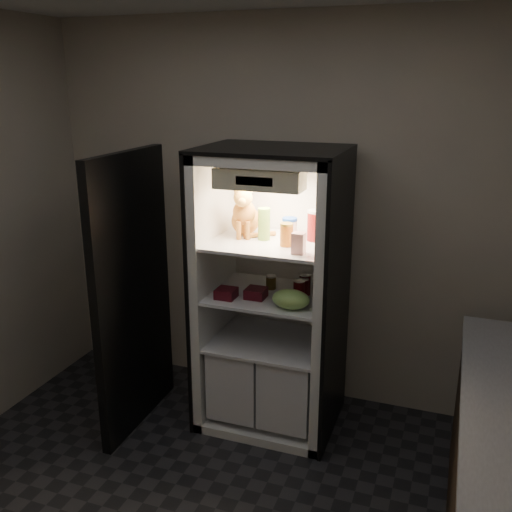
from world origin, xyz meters
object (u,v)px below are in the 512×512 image
at_px(grape_bag, 291,299).
at_px(berry_box_left, 226,293).
at_px(cream_carton, 299,243).
at_px(pepper_jar, 316,225).
at_px(soda_can_b, 303,288).
at_px(condiment_jar, 271,282).
at_px(mayo_tub, 290,228).
at_px(soda_can_c, 299,291).
at_px(refrigerator, 273,311).
at_px(salsa_jar, 286,235).
at_px(soda_can_a, 305,285).
at_px(parmesan_shaker, 264,224).
at_px(berry_box_right, 256,293).
at_px(tabby_cat, 245,215).

height_order(grape_bag, berry_box_left, grape_bag).
height_order(cream_carton, berry_box_left, cream_carton).
bearing_deg(pepper_jar, soda_can_b, -109.60).
bearing_deg(condiment_jar, berry_box_left, -129.88).
relative_size(mayo_tub, condiment_jar, 1.46).
height_order(soda_can_b, soda_can_c, soda_can_c).
xyz_separation_m(refrigerator, berry_box_left, (-0.24, -0.23, 0.18)).
bearing_deg(grape_bag, refrigerator, 127.56).
distance_m(salsa_jar, soda_can_b, 0.38).
distance_m(cream_carton, soda_can_a, 0.42).
relative_size(soda_can_b, condiment_jar, 1.33).
relative_size(parmesan_shaker, berry_box_right, 1.63).
height_order(tabby_cat, cream_carton, tabby_cat).
xyz_separation_m(refrigerator, soda_can_b, (0.22, -0.06, 0.21)).
height_order(pepper_jar, cream_carton, pepper_jar).
distance_m(cream_carton, soda_can_c, 0.37).
relative_size(soda_can_b, grape_bag, 0.53).
distance_m(cream_carton, grape_bag, 0.36).
height_order(condiment_jar, berry_box_left, condiment_jar).
bearing_deg(tabby_cat, berry_box_right, -67.57).
bearing_deg(salsa_jar, cream_carton, -48.14).
relative_size(parmesan_shaker, salsa_jar, 1.43).
relative_size(tabby_cat, soda_can_c, 2.74).
relative_size(salsa_jar, grape_bag, 0.61).
bearing_deg(soda_can_b, parmesan_shaker, 176.18).
xyz_separation_m(condiment_jar, grape_bag, (0.22, -0.28, 0.01)).
bearing_deg(berry_box_right, parmesan_shaker, 86.60).
xyz_separation_m(pepper_jar, soda_can_a, (-0.05, -0.07, -0.38)).
bearing_deg(pepper_jar, berry_box_right, -144.67).
bearing_deg(mayo_tub, tabby_cat, -174.07).
distance_m(refrigerator, mayo_tub, 0.58).
xyz_separation_m(refrigerator, cream_carton, (0.24, -0.25, 0.56)).
bearing_deg(grape_bag, cream_carton, 9.85).
bearing_deg(cream_carton, salsa_jar, 131.86).
bearing_deg(tabby_cat, soda_can_b, -24.97).
xyz_separation_m(salsa_jar, cream_carton, (0.11, -0.13, -0.01)).
relative_size(soda_can_c, condiment_jar, 1.43).
bearing_deg(pepper_jar, soda_can_c, -105.82).
height_order(mayo_tub, berry_box_left, mayo_tub).
bearing_deg(mayo_tub, salsa_jar, -79.53).
height_order(mayo_tub, berry_box_right, mayo_tub).
bearing_deg(condiment_jar, soda_can_b, -17.73).
bearing_deg(soda_can_c, soda_can_b, 81.16).
relative_size(refrigerator, berry_box_left, 15.34).
bearing_deg(soda_can_a, mayo_tub, 156.45).
bearing_deg(refrigerator, pepper_jar, 12.85).
relative_size(tabby_cat, condiment_jar, 3.92).
xyz_separation_m(mayo_tub, condiment_jar, (-0.11, -0.03, -0.37)).
height_order(condiment_jar, berry_box_right, condiment_jar).
height_order(cream_carton, berry_box_right, cream_carton).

